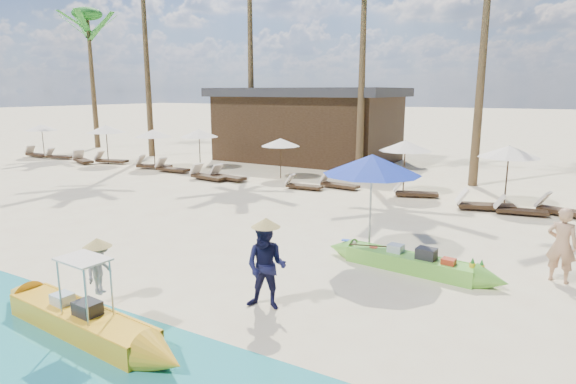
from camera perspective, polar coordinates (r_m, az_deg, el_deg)
The scene contains 30 objects.
ground at distance 10.82m, azimuth -3.63°, elevation -10.54°, with size 240.00×240.00×0.00m, color beige.
green_canoe at distance 11.70m, azimuth 14.23°, elevation -8.03°, with size 4.84×0.92×0.62m.
yellow_canoe at distance 9.32m, azimuth -23.29°, elevation -13.83°, with size 5.45×0.95×1.41m.
tourist at distance 12.09m, azimuth 29.69°, elevation -5.47°, with size 0.61×0.40×1.68m, color tan.
vendor_green at distance 9.28m, azimuth -2.59°, elevation -8.82°, with size 0.82×0.64×1.69m, color #131436.
vendor_yellow at distance 10.27m, azimuth -21.46°, elevation -8.47°, with size 0.66×0.38×1.03m, color gray.
blue_umbrella at distance 11.97m, azimuth 9.93°, elevation 3.23°, with size 2.42×2.42×2.61m.
resort_parasol_0 at distance 34.75m, azimuth -27.18°, elevation 6.82°, with size 1.98×1.98×2.04m.
lounger_0_left at distance 34.55m, azimuth -27.65°, elevation 4.03°, with size 1.87×0.59×0.63m.
lounger_0_right at distance 32.96m, azimuth -25.55°, elevation 3.89°, with size 1.86×0.99×0.60m.
resort_parasol_1 at distance 29.53m, azimuth -20.78°, elevation 7.00°, with size 2.15×2.15×2.22m.
lounger_1_left at distance 30.51m, azimuth -23.18°, elevation 3.58°, with size 2.02×1.21×0.66m.
lounger_1_right at distance 29.72m, azimuth -20.36°, elevation 3.59°, with size 2.01×1.11×0.65m.
resort_parasol_2 at distance 27.17m, azimuth -15.70°, elevation 6.71°, with size 2.02×2.02×2.08m.
lounger_2_left at distance 26.96m, azimuth -15.84°, elevation 3.11°, with size 2.03×1.18×0.66m.
resort_parasol_3 at distance 26.30m, azimuth -10.49°, elevation 6.86°, with size 2.06×2.06×2.12m.
lounger_3_left at distance 25.61m, azimuth -13.71°, elevation 2.77°, with size 1.93×0.67×0.65m.
lounger_3_right at distance 23.02m, azimuth -9.61°, elevation 1.96°, with size 2.00×0.79×0.66m.
resort_parasol_4 at distance 22.97m, azimuth -0.89°, elevation 5.90°, with size 1.86×1.86×1.92m.
lounger_4_left at distance 22.77m, azimuth -7.33°, elevation 1.91°, with size 1.95×0.82×0.64m.
lounger_4_right at distance 20.55m, azimuth 1.65°, elevation 0.84°, with size 1.67×0.65×0.56m.
resort_parasol_5 at distance 19.99m, azimuth 13.73°, elevation 5.35°, with size 2.12×2.12×2.18m.
lounger_5_left at distance 20.85m, azimuth 5.88°, elevation 0.98°, with size 1.80×0.70×0.60m.
resort_parasol_6 at distance 19.05m, azimuth 24.73°, elevation 4.38°, with size 2.15×2.15×2.21m.
lounger_6_left at distance 19.67m, azimuth 14.63°, elevation -0.02°, with size 1.81×1.06×0.59m.
lounger_6_right at distance 18.24m, azimuth 21.99°, elevation -1.33°, with size 2.08×1.20×0.67m.
lounger_7_left at distance 18.07m, azimuth 25.56°, elevation -1.86°, with size 1.76×0.80×0.57m.
lounger_7_right at distance 18.60m, azimuth 29.85°, elevation -1.83°, with size 2.02×1.09×0.65m.
palm_0 at distance 38.66m, azimuth -22.56°, elevation 16.94°, with size 2.08×2.08×9.90m.
pavilion_west at distance 29.22m, azimuth 2.38°, elevation 8.08°, with size 10.80×6.60×4.30m.
Camera 1 is at (5.59, -8.29, 4.12)m, focal length 30.00 mm.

